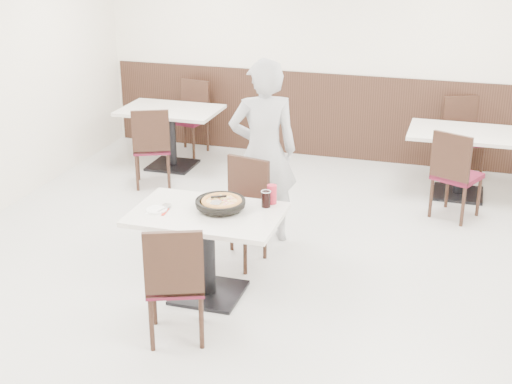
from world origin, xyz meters
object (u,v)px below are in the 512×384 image
(pizza_pan, at_px, (220,205))
(diner_person, at_px, (263,152))
(side_plate, at_px, (157,210))
(bg_table_right, at_px, (461,164))
(bg_table_left, at_px, (171,138))
(main_table, at_px, (208,254))
(bg_chair_right_far, at_px, (464,139))
(pizza, at_px, (222,203))
(chair_near, at_px, (176,280))
(cola_glass, at_px, (266,199))
(chair_far, at_px, (238,214))
(red_cup, at_px, (272,194))
(bg_chair_left_near, at_px, (152,146))
(bg_chair_right_near, at_px, (457,174))
(bg_chair_left_far, at_px, (188,118))

(pizza_pan, xyz_separation_m, diner_person, (0.03, 1.12, 0.10))
(side_plate, xyz_separation_m, bg_table_right, (2.31, 3.06, -0.38))
(bg_table_left, bearing_deg, main_table, -61.57)
(bg_chair_right_far, bearing_deg, bg_table_right, 65.74)
(pizza, bearing_deg, bg_table_right, 57.89)
(main_table, height_order, chair_near, chair_near)
(bg_table_right, bearing_deg, cola_glass, -118.75)
(chair_far, height_order, pizza_pan, chair_far)
(side_plate, relative_size, diner_person, 0.10)
(bg_chair_right_far, bearing_deg, chair_far, 33.40)
(pizza, xyz_separation_m, bg_chair_right_far, (1.81, 3.54, -0.34))
(chair_near, relative_size, side_plate, 5.59)
(pizza, bearing_deg, cola_glass, 27.92)
(side_plate, xyz_separation_m, red_cup, (0.85, 0.43, 0.07))
(bg_chair_right_far, bearing_deg, bg_chair_left_near, -3.03)
(bg_chair_right_near, bearing_deg, main_table, -104.73)
(main_table, distance_m, cola_glass, 0.66)
(pizza_pan, height_order, bg_chair_right_far, bg_chair_right_far)
(bg_chair_left_far, bearing_deg, bg_table_left, 99.84)
(main_table, bearing_deg, chair_near, -90.34)
(bg_chair_left_near, bearing_deg, red_cup, -68.31)
(bg_chair_left_near, distance_m, bg_chair_left_far, 1.24)
(red_cup, height_order, bg_table_left, red_cup)
(bg_chair_right_far, bearing_deg, diner_person, 29.08)
(bg_chair_right_near, bearing_deg, bg_chair_left_near, -154.70)
(chair_far, xyz_separation_m, bg_chair_left_far, (-1.63, 2.85, 0.00))
(side_plate, bearing_deg, diner_person, 68.11)
(main_table, height_order, bg_chair_right_near, bg_chair_right_near)
(chair_far, distance_m, bg_chair_right_near, 2.48)
(pizza, relative_size, cola_glass, 2.48)
(chair_far, distance_m, bg_table_left, 2.80)
(diner_person, xyz_separation_m, bg_chair_right_near, (1.77, 1.11, -0.42))
(main_table, height_order, bg_chair_right_far, bg_chair_right_far)
(cola_glass, height_order, bg_chair_right_near, bg_chair_right_near)
(chair_far, distance_m, cola_glass, 0.65)
(main_table, height_order, bg_table_left, same)
(chair_far, xyz_separation_m, bg_chair_left_near, (-1.59, 1.62, 0.00))
(red_cup, bearing_deg, diner_person, 110.73)
(chair_far, relative_size, bg_chair_left_far, 1.00)
(main_table, height_order, red_cup, red_cup)
(bg_chair_left_near, xyz_separation_m, bg_chair_left_far, (-0.04, 1.24, 0.00))
(side_plate, distance_m, diner_person, 1.40)
(chair_near, distance_m, cola_glass, 1.06)
(chair_far, bearing_deg, pizza, 108.29)
(pizza_pan, xyz_separation_m, bg_chair_left_near, (-1.63, 2.19, -0.32))
(main_table, bearing_deg, bg_chair_left_far, 114.33)
(main_table, distance_m, chair_near, 0.67)
(bg_table_right, bearing_deg, main_table, -122.85)
(main_table, height_order, chair_far, chair_far)
(main_table, xyz_separation_m, cola_glass, (0.42, 0.25, 0.44))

